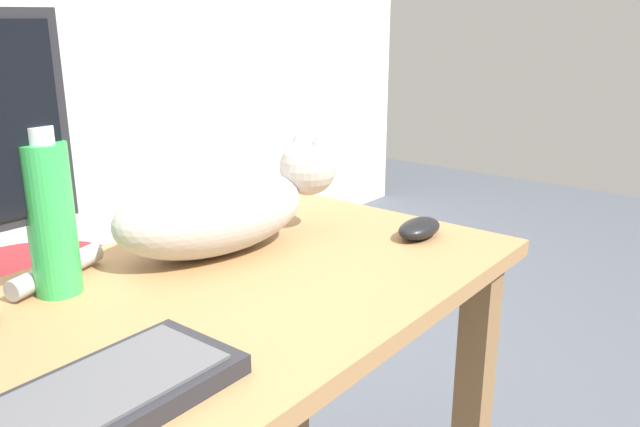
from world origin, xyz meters
name	(u,v)px	position (x,y,z in m)	size (l,w,h in m)	color
desk	(132,403)	(0.00, 0.00, 0.61)	(1.37, 0.60, 0.73)	#9E7247
office_chair	(14,331)	(0.17, 0.72, 0.42)	(0.48, 0.48, 0.95)	black
cat	(223,206)	(0.29, 0.11, 0.81)	(0.60, 0.26, 0.20)	#B2ADA8
computer_mouse	(419,228)	(0.57, -0.13, 0.75)	(0.11, 0.06, 0.04)	black
spray_bottle	(51,218)	(0.01, 0.17, 0.85)	(0.07, 0.07, 0.25)	green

